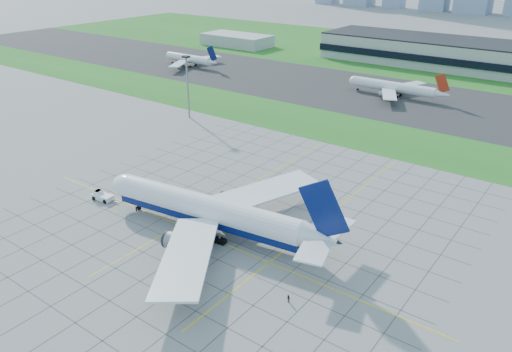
# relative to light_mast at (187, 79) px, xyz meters

# --- Properties ---
(ground) EXTENTS (1400.00, 1400.00, 0.00)m
(ground) POSITION_rel_light_mast_xyz_m (70.00, -65.00, -16.18)
(ground) COLOR gray
(ground) RESTS_ON ground
(grass_median) EXTENTS (700.00, 35.00, 0.04)m
(grass_median) POSITION_rel_light_mast_xyz_m (70.00, 25.00, -16.16)
(grass_median) COLOR #21641C
(grass_median) RESTS_ON ground
(asphalt_taxiway) EXTENTS (700.00, 75.00, 0.04)m
(asphalt_taxiway) POSITION_rel_light_mast_xyz_m (70.00, 80.00, -16.15)
(asphalt_taxiway) COLOR #383838
(asphalt_taxiway) RESTS_ON ground
(grass_far) EXTENTS (700.00, 145.00, 0.04)m
(grass_far) POSITION_rel_light_mast_xyz_m (70.00, 190.00, -16.16)
(grass_far) COLOR #21641C
(grass_far) RESTS_ON ground
(apron_markings) EXTENTS (120.00, 130.00, 0.03)m
(apron_markings) POSITION_rel_light_mast_xyz_m (70.43, -53.91, -16.17)
(apron_markings) COLOR #474744
(apron_markings) RESTS_ON ground
(service_block) EXTENTS (50.00, 25.00, 8.00)m
(service_block) POSITION_rel_light_mast_xyz_m (-90.00, 145.00, -12.18)
(service_block) COLOR #B7B7B2
(service_block) RESTS_ON ground
(light_mast) EXTENTS (2.50, 2.50, 25.60)m
(light_mast) POSITION_rel_light_mast_xyz_m (0.00, 0.00, 0.00)
(light_mast) COLOR gray
(light_mast) RESTS_ON ground
(airliner) EXTENTS (66.78, 67.27, 21.07)m
(airliner) POSITION_rel_light_mast_xyz_m (68.36, -64.54, -10.42)
(airliner) COLOR white
(airliner) RESTS_ON ground
(pushback_tug) EXTENTS (9.16, 3.83, 2.52)m
(pushback_tug) POSITION_rel_light_mast_xyz_m (32.42, -69.60, -15.06)
(pushback_tug) COLOR white
(pushback_tug) RESTS_ON ground
(crew_near) EXTENTS (0.46, 0.66, 1.72)m
(crew_near) POSITION_rel_light_mast_xyz_m (45.86, -68.82, -15.32)
(crew_near) COLOR black
(crew_near) RESTS_ON ground
(crew_far) EXTENTS (1.09, 1.08, 1.77)m
(crew_far) POSITION_rel_light_mast_xyz_m (99.06, -76.11, -15.29)
(crew_far) COLOR black
(crew_far) RESTS_ON ground
(distant_jet_0) EXTENTS (38.14, 42.66, 14.08)m
(distant_jet_0) POSITION_rel_light_mast_xyz_m (-68.64, 73.24, -11.70)
(distant_jet_0) COLOR white
(distant_jet_0) RESTS_ON ground
(distant_jet_1) EXTENTS (46.58, 42.66, 14.08)m
(distant_jet_1) POSITION_rel_light_mast_xyz_m (55.60, 82.22, -11.69)
(distant_jet_1) COLOR white
(distant_jet_1) RESTS_ON ground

